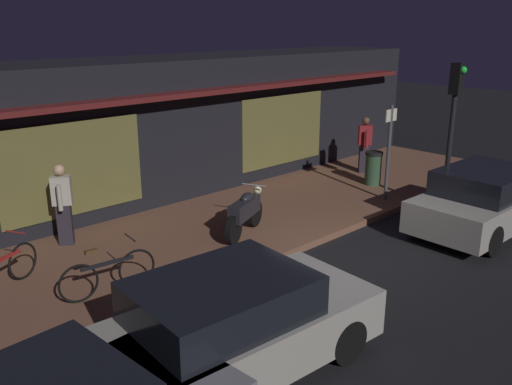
{
  "coord_description": "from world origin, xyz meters",
  "views": [
    {
      "loc": [
        -7.97,
        -5.73,
        4.46
      ],
      "look_at": [
        -0.31,
        2.4,
        0.95
      ],
      "focal_mm": 38.03,
      "sensor_mm": 36.0,
      "label": 1
    }
  ],
  "objects_px": {
    "bicycle_parked": "(108,274)",
    "person_photographer": "(63,203)",
    "parked_car_far": "(229,327)",
    "parked_car_across": "(486,199)",
    "motorcycle": "(245,212)",
    "traffic_light_pole": "(453,113)",
    "person_bystander": "(365,144)",
    "trash_bin": "(373,168)",
    "sign_post": "(389,147)",
    "bicycle_extra": "(1,271)"
  },
  "relations": [
    {
      "from": "motorcycle",
      "to": "traffic_light_pole",
      "type": "height_order",
      "value": "traffic_light_pole"
    },
    {
      "from": "trash_bin",
      "to": "sign_post",
      "type": "bearing_deg",
      "value": -130.57
    },
    {
      "from": "bicycle_parked",
      "to": "traffic_light_pole",
      "type": "bearing_deg",
      "value": -11.57
    },
    {
      "from": "bicycle_extra",
      "to": "person_photographer",
      "type": "distance_m",
      "value": 2.12
    },
    {
      "from": "motorcycle",
      "to": "bicycle_parked",
      "type": "bearing_deg",
      "value": -172.8
    },
    {
      "from": "person_photographer",
      "to": "trash_bin",
      "type": "height_order",
      "value": "person_photographer"
    },
    {
      "from": "person_photographer",
      "to": "parked_car_far",
      "type": "relative_size",
      "value": 0.4
    },
    {
      "from": "person_bystander",
      "to": "parked_car_across",
      "type": "xyz_separation_m",
      "value": [
        -1.58,
        -4.44,
        -0.32
      ]
    },
    {
      "from": "trash_bin",
      "to": "bicycle_parked",
      "type": "bearing_deg",
      "value": -174.99
    },
    {
      "from": "motorcycle",
      "to": "bicycle_extra",
      "type": "distance_m",
      "value": 4.78
    },
    {
      "from": "bicycle_parked",
      "to": "person_photographer",
      "type": "bearing_deg",
      "value": 80.46
    },
    {
      "from": "bicycle_parked",
      "to": "sign_post",
      "type": "bearing_deg",
      "value": -1.86
    },
    {
      "from": "motorcycle",
      "to": "bicycle_parked",
      "type": "relative_size",
      "value": 0.97
    },
    {
      "from": "person_bystander",
      "to": "parked_car_far",
      "type": "xyz_separation_m",
      "value": [
        -9.19,
        -4.54,
        -0.32
      ]
    },
    {
      "from": "parked_car_across",
      "to": "parked_car_far",
      "type": "bearing_deg",
      "value": -179.24
    },
    {
      "from": "bicycle_parked",
      "to": "person_photographer",
      "type": "xyz_separation_m",
      "value": [
        0.42,
        2.51,
        0.52
      ]
    },
    {
      "from": "person_bystander",
      "to": "traffic_light_pole",
      "type": "bearing_deg",
      "value": -111.84
    },
    {
      "from": "bicycle_parked",
      "to": "trash_bin",
      "type": "height_order",
      "value": "trash_bin"
    },
    {
      "from": "bicycle_extra",
      "to": "person_photographer",
      "type": "bearing_deg",
      "value": 35.34
    },
    {
      "from": "bicycle_extra",
      "to": "person_photographer",
      "type": "height_order",
      "value": "person_photographer"
    },
    {
      "from": "person_bystander",
      "to": "person_photographer",
      "type": "bearing_deg",
      "value": 174.75
    },
    {
      "from": "motorcycle",
      "to": "person_photographer",
      "type": "relative_size",
      "value": 0.96
    },
    {
      "from": "person_photographer",
      "to": "parked_car_across",
      "type": "relative_size",
      "value": 0.4
    },
    {
      "from": "bicycle_extra",
      "to": "parked_car_far",
      "type": "relative_size",
      "value": 0.36
    },
    {
      "from": "person_photographer",
      "to": "parked_car_across",
      "type": "distance_m",
      "value": 9.06
    },
    {
      "from": "parked_car_far",
      "to": "parked_car_across",
      "type": "height_order",
      "value": "same"
    },
    {
      "from": "motorcycle",
      "to": "bicycle_extra",
      "type": "xyz_separation_m",
      "value": [
        -4.7,
        0.88,
        -0.14
      ]
    },
    {
      "from": "bicycle_parked",
      "to": "traffic_light_pole",
      "type": "distance_m",
      "value": 8.43
    },
    {
      "from": "parked_car_far",
      "to": "motorcycle",
      "type": "bearing_deg",
      "value": 45.23
    },
    {
      "from": "motorcycle",
      "to": "traffic_light_pole",
      "type": "xyz_separation_m",
      "value": [
        4.59,
        -2.08,
        1.83
      ]
    },
    {
      "from": "traffic_light_pole",
      "to": "parked_car_far",
      "type": "distance_m",
      "value": 8.14
    },
    {
      "from": "trash_bin",
      "to": "parked_car_across",
      "type": "distance_m",
      "value": 3.57
    },
    {
      "from": "parked_car_far",
      "to": "bicycle_parked",
      "type": "bearing_deg",
      "value": 93.63
    },
    {
      "from": "sign_post",
      "to": "trash_bin",
      "type": "relative_size",
      "value": 2.58
    },
    {
      "from": "trash_bin",
      "to": "traffic_light_pole",
      "type": "relative_size",
      "value": 0.26
    },
    {
      "from": "trash_bin",
      "to": "traffic_light_pole",
      "type": "height_order",
      "value": "traffic_light_pole"
    },
    {
      "from": "person_bystander",
      "to": "sign_post",
      "type": "height_order",
      "value": "sign_post"
    },
    {
      "from": "bicycle_extra",
      "to": "traffic_light_pole",
      "type": "height_order",
      "value": "traffic_light_pole"
    },
    {
      "from": "motorcycle",
      "to": "person_photographer",
      "type": "distance_m",
      "value": 3.68
    },
    {
      "from": "bicycle_extra",
      "to": "sign_post",
      "type": "relative_size",
      "value": 0.63
    },
    {
      "from": "person_photographer",
      "to": "traffic_light_pole",
      "type": "distance_m",
      "value": 8.79
    },
    {
      "from": "person_photographer",
      "to": "trash_bin",
      "type": "xyz_separation_m",
      "value": [
        8.08,
        -1.76,
        -0.41
      ]
    },
    {
      "from": "bicycle_parked",
      "to": "parked_car_far",
      "type": "bearing_deg",
      "value": -86.37
    },
    {
      "from": "trash_bin",
      "to": "traffic_light_pole",
      "type": "bearing_deg",
      "value": -101.14
    },
    {
      "from": "sign_post",
      "to": "traffic_light_pole",
      "type": "bearing_deg",
      "value": -74.77
    },
    {
      "from": "person_photographer",
      "to": "person_bystander",
      "type": "distance_m",
      "value": 8.98
    },
    {
      "from": "sign_post",
      "to": "motorcycle",
      "type": "bearing_deg",
      "value": 170.8
    },
    {
      "from": "bicycle_extra",
      "to": "parked_car_far",
      "type": "xyz_separation_m",
      "value": [
        1.44,
        -4.17,
        0.2
      ]
    },
    {
      "from": "person_bystander",
      "to": "parked_car_across",
      "type": "height_order",
      "value": "person_bystander"
    },
    {
      "from": "person_bystander",
      "to": "parked_car_far",
      "type": "height_order",
      "value": "person_bystander"
    }
  ]
}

